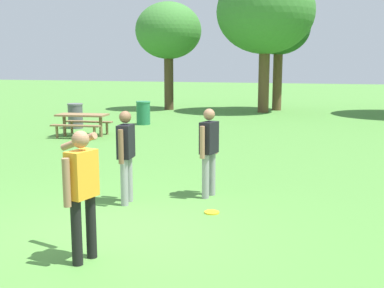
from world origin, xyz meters
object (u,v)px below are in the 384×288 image
(person_catcher, at_px, (81,186))
(trash_can_beside_table, at_px, (75,116))
(frisbee, at_px, (212,212))
(picnic_table_near, at_px, (82,120))
(person_bystander, at_px, (126,151))
(tree_broad_center, at_px, (265,12))
(person_thrower, at_px, (209,147))
(trash_can_further_along, at_px, (143,113))
(tree_tall_left, at_px, (168,32))
(tree_far_right, at_px, (279,29))

(person_catcher, height_order, trash_can_beside_table, person_catcher)
(frisbee, xyz_separation_m, picnic_table_near, (-6.76, 6.63, 0.55))
(person_bystander, distance_m, picnic_table_near, 8.40)
(tree_broad_center, bearing_deg, person_thrower, -82.05)
(frisbee, distance_m, trash_can_further_along, 12.06)
(frisbee, xyz_separation_m, trash_can_further_along, (-6.23, 10.32, 0.47))
(person_thrower, height_order, person_bystander, same)
(person_bystander, relative_size, trash_can_beside_table, 1.71)
(person_thrower, distance_m, tree_broad_center, 16.85)
(person_thrower, distance_m, person_catcher, 3.35)
(frisbee, bearing_deg, trash_can_further_along, 121.13)
(tree_tall_left, xyz_separation_m, tree_broad_center, (5.20, 0.27, 0.84))
(person_catcher, relative_size, tree_broad_center, 0.23)
(tree_far_right, bearing_deg, tree_tall_left, -163.31)
(person_thrower, xyz_separation_m, person_bystander, (-1.22, -0.90, 0.00))
(picnic_table_near, bearing_deg, person_catcher, -57.02)
(person_thrower, relative_size, frisbee, 6.65)
(trash_can_further_along, height_order, tree_broad_center, tree_broad_center)
(frisbee, height_order, picnic_table_near, picnic_table_near)
(picnic_table_near, height_order, tree_tall_left, tree_tall_left)
(person_catcher, relative_size, picnic_table_near, 0.86)
(person_catcher, height_order, picnic_table_near, person_catcher)
(person_bystander, bearing_deg, tree_broad_center, 93.48)
(person_thrower, height_order, tree_broad_center, tree_broad_center)
(trash_can_beside_table, bearing_deg, frisbee, -45.57)
(trash_can_beside_table, bearing_deg, tree_broad_center, 57.54)
(person_thrower, xyz_separation_m, trash_can_beside_table, (-7.83, 7.43, -0.46))
(person_catcher, relative_size, trash_can_further_along, 1.71)
(trash_can_beside_table, distance_m, tree_broad_center, 11.34)
(frisbee, bearing_deg, tree_broad_center, 98.69)
(tree_broad_center, bearing_deg, person_bystander, -86.52)
(frisbee, relative_size, picnic_table_near, 0.13)
(tree_tall_left, height_order, tree_broad_center, tree_broad_center)
(frisbee, xyz_separation_m, tree_tall_left, (-7.82, 16.84, 4.20))
(trash_can_further_along, bearing_deg, frisbee, -58.87)
(trash_can_beside_table, bearing_deg, trash_can_further_along, 45.16)
(person_catcher, distance_m, trash_can_further_along, 13.77)
(frisbee, bearing_deg, tree_tall_left, 114.90)
(frisbee, bearing_deg, tree_far_right, 96.65)
(person_bystander, distance_m, tree_broad_center, 17.61)
(person_catcher, xyz_separation_m, frisbee, (0.92, 2.37, -0.95))
(trash_can_beside_table, bearing_deg, picnic_table_near, -50.34)
(picnic_table_near, relative_size, tree_broad_center, 0.27)
(picnic_table_near, bearing_deg, trash_can_further_along, 81.90)
(frisbee, relative_size, tree_tall_left, 0.04)
(trash_can_further_along, bearing_deg, tree_broad_center, 61.97)
(person_catcher, height_order, tree_far_right, tree_far_right)
(frisbee, relative_size, tree_far_right, 0.04)
(tree_far_right, bearing_deg, person_bystander, -88.20)
(person_bystander, bearing_deg, tree_far_right, 91.80)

